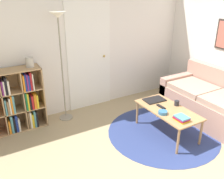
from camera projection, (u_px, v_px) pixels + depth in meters
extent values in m
cube|color=silver|center=(87.00, 41.00, 4.58)|extent=(7.15, 0.05, 2.60)
cube|color=white|center=(89.00, 56.00, 4.66)|extent=(0.87, 0.02, 2.05)
sphere|color=tan|center=(104.00, 56.00, 4.80)|extent=(0.04, 0.04, 0.04)
cylinder|color=navy|center=(163.00, 132.00, 4.13)|extent=(1.81, 1.81, 0.01)
cube|color=tan|center=(42.00, 95.00, 4.26)|extent=(0.02, 0.34, 1.04)
cube|color=tan|center=(7.00, 71.00, 3.84)|extent=(0.98, 0.34, 0.02)
cube|color=tan|center=(17.00, 128.00, 4.24)|extent=(0.98, 0.34, 0.02)
cube|color=tan|center=(11.00, 97.00, 4.17)|extent=(0.98, 0.02, 1.04)
cube|color=tan|center=(2.00, 103.00, 3.97)|extent=(0.02, 0.32, 1.01)
cube|color=tan|center=(23.00, 99.00, 4.11)|extent=(0.02, 0.32, 1.01)
cube|color=tan|center=(14.00, 110.00, 4.11)|extent=(0.95, 0.32, 0.02)
cube|color=tan|center=(11.00, 91.00, 3.98)|extent=(0.95, 0.32, 0.02)
cube|color=orange|center=(9.00, 125.00, 4.08)|extent=(0.03, 0.19, 0.23)
cube|color=teal|center=(11.00, 123.00, 4.09)|extent=(0.03, 0.21, 0.30)
cube|color=black|center=(14.00, 122.00, 4.14)|extent=(0.03, 0.26, 0.27)
cube|color=navy|center=(16.00, 121.00, 4.15)|extent=(0.03, 0.26, 0.29)
cube|color=silver|center=(18.00, 123.00, 4.16)|extent=(0.03, 0.22, 0.23)
cube|color=olive|center=(28.00, 118.00, 4.24)|extent=(0.02, 0.26, 0.30)
cube|color=silver|center=(30.00, 118.00, 4.23)|extent=(0.03, 0.21, 0.30)
cube|color=gold|center=(32.00, 119.00, 4.26)|extent=(0.03, 0.22, 0.25)
cube|color=teal|center=(34.00, 117.00, 4.26)|extent=(0.03, 0.20, 0.30)
cube|color=black|center=(36.00, 118.00, 4.28)|extent=(0.03, 0.19, 0.28)
cube|color=teal|center=(5.00, 106.00, 3.96)|extent=(0.02, 0.24, 0.26)
cube|color=olive|center=(7.00, 106.00, 3.97)|extent=(0.03, 0.22, 0.23)
cube|color=silver|center=(9.00, 104.00, 3.99)|extent=(0.02, 0.26, 0.27)
cube|color=orange|center=(11.00, 103.00, 3.98)|extent=(0.02, 0.20, 0.30)
cube|color=teal|center=(13.00, 102.00, 4.02)|extent=(0.03, 0.27, 0.30)
cube|color=#196B38|center=(25.00, 100.00, 4.08)|extent=(0.02, 0.20, 0.30)
cube|color=gold|center=(27.00, 100.00, 4.09)|extent=(0.03, 0.20, 0.29)
cube|color=black|center=(29.00, 101.00, 4.13)|extent=(0.03, 0.22, 0.23)
cube|color=#B21E23|center=(31.00, 101.00, 4.15)|extent=(0.03, 0.22, 0.23)
cube|color=orange|center=(34.00, 100.00, 4.15)|extent=(0.03, 0.19, 0.25)
cube|color=gold|center=(36.00, 100.00, 4.19)|extent=(0.03, 0.24, 0.23)
cube|color=#7F287A|center=(1.00, 87.00, 3.84)|extent=(0.02, 0.25, 0.23)
cube|color=silver|center=(3.00, 87.00, 3.84)|extent=(0.02, 0.22, 0.23)
cube|color=black|center=(5.00, 84.00, 3.85)|extent=(0.03, 0.25, 0.28)
cube|color=silver|center=(8.00, 86.00, 3.88)|extent=(0.03, 0.24, 0.22)
cube|color=orange|center=(22.00, 82.00, 3.98)|extent=(0.03, 0.25, 0.27)
cube|color=navy|center=(24.00, 81.00, 3.98)|extent=(0.02, 0.24, 0.28)
cube|color=#7F287A|center=(26.00, 81.00, 4.01)|extent=(0.02, 0.27, 0.27)
cube|color=navy|center=(28.00, 81.00, 4.01)|extent=(0.02, 0.23, 0.25)
cube|color=#B21E23|center=(29.00, 80.00, 4.03)|extent=(0.03, 0.27, 0.29)
cube|color=silver|center=(31.00, 80.00, 4.05)|extent=(0.02, 0.26, 0.26)
cylinder|color=gray|center=(66.00, 117.00, 4.59)|extent=(0.24, 0.24, 0.01)
cylinder|color=gray|center=(62.00, 69.00, 4.22)|extent=(0.02, 0.02, 1.78)
cone|color=white|center=(58.00, 15.00, 3.87)|extent=(0.26, 0.26, 0.10)
cube|color=tan|center=(210.00, 108.00, 4.46)|extent=(0.87, 1.79, 0.46)
cube|color=tan|center=(178.00, 89.00, 5.08)|extent=(0.87, 0.16, 0.60)
cube|color=tan|center=(193.00, 87.00, 4.61)|extent=(0.67, 0.72, 0.10)
cube|color=#AD7F51|center=(168.00, 110.00, 3.95)|extent=(0.54, 1.07, 0.02)
cylinder|color=#AD7F51|center=(178.00, 142.00, 3.53)|extent=(0.04, 0.04, 0.42)
cylinder|color=#AD7F51|center=(137.00, 113.00, 4.33)|extent=(0.04, 0.04, 0.42)
cylinder|color=#AD7F51|center=(201.00, 133.00, 3.75)|extent=(0.04, 0.04, 0.42)
cylinder|color=#AD7F51|center=(158.00, 107.00, 4.54)|extent=(0.04, 0.04, 0.42)
cube|color=black|center=(154.00, 100.00, 4.24)|extent=(0.36, 0.25, 0.02)
cylinder|color=teal|center=(163.00, 112.00, 3.79)|extent=(0.14, 0.14, 0.05)
cube|color=gold|center=(182.00, 120.00, 3.62)|extent=(0.16, 0.19, 0.01)
cube|color=#B21E23|center=(181.00, 119.00, 3.62)|extent=(0.16, 0.19, 0.02)
cube|color=#7F287A|center=(182.00, 118.00, 3.61)|extent=(0.16, 0.19, 0.02)
cube|color=teal|center=(182.00, 117.00, 3.60)|extent=(0.16, 0.19, 0.01)
cylinder|color=#28282D|center=(177.00, 103.00, 4.05)|extent=(0.08, 0.08, 0.09)
cube|color=black|center=(161.00, 107.00, 4.00)|extent=(0.05, 0.18, 0.02)
cylinder|color=#B7B2A8|center=(30.00, 62.00, 3.97)|extent=(0.13, 0.13, 0.16)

